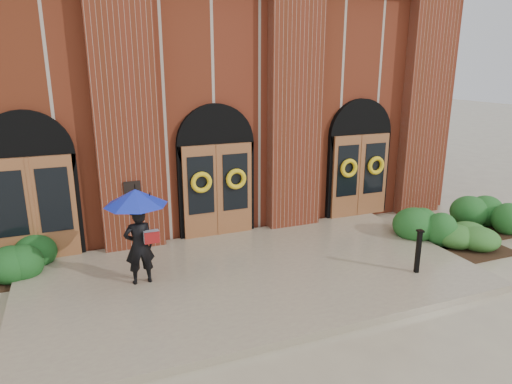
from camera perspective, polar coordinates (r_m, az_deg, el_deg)
ground at (r=10.38m, az=-0.08°, el=-11.05°), size 90.00×90.00×0.00m
landing at (r=10.47m, az=-0.39°, el=-10.34°), size 10.00×5.30×0.15m
church_building at (r=17.76m, az=-10.88°, el=11.69°), size 16.20×12.53×7.00m
man_with_umbrella at (r=9.74m, az=-14.62°, el=-3.20°), size 1.35×1.35×2.08m
metal_post at (r=10.84m, az=19.63°, el=-6.89°), size 0.16×0.16×1.01m
hedge_wall_right at (r=13.94m, az=23.62°, el=-3.38°), size 3.34×1.34×0.86m
hedge_front_right at (r=13.24m, az=25.36°, el=-5.25°), size 1.58×1.36×0.56m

